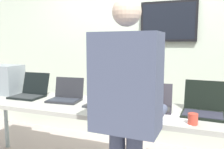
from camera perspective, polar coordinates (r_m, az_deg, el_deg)
The scene contains 11 objects.
back_wall at distance 3.32m, azimuth 5.91°, elevation 5.24°, with size 8.00×0.11×2.50m.
workbench at distance 2.34m, azimuth -1.76°, elevation -8.80°, with size 3.26×0.70×0.78m.
equipment_box at distance 3.17m, azimuth -24.56°, elevation -1.06°, with size 0.40×0.30×0.35m.
laptop_station_0 at distance 2.88m, azimuth -19.16°, elevation -3.90°, with size 0.35×0.34×0.27m.
laptop_station_1 at distance 2.59m, azimuth -11.07°, elevation -4.99°, with size 0.35×0.30×0.24m.
laptop_station_2 at distance 2.37m, azimuth -1.89°, elevation -5.90°, with size 0.31×0.34×0.26m.
laptop_station_3 at distance 2.27m, azimuth 10.03°, elevation -6.84°, with size 0.36×0.37×0.22m.
laptop_station_4 at distance 2.21m, azimuth 21.24°, elevation -7.32°, with size 0.36×0.35×0.28m.
person at distance 1.57m, azimuth 3.53°, elevation -6.17°, with size 0.45×0.59×1.68m.
coffee_mug at distance 1.91m, azimuth 18.98°, elevation -10.15°, with size 0.07×0.07×0.09m.
paper_sheet at distance 2.01m, azimuth 15.10°, elevation -10.38°, with size 0.26×0.33×0.00m.
Camera 1 is at (0.87, -2.08, 1.39)m, focal length 37.78 mm.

